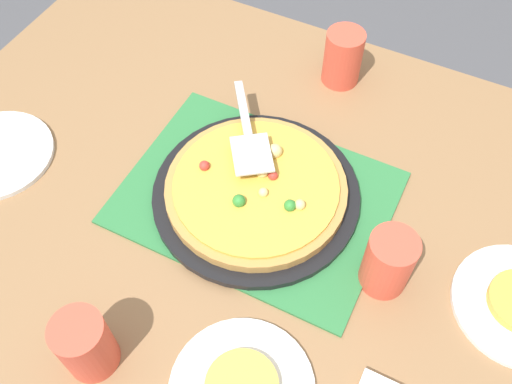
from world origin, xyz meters
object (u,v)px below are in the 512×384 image
Objects in this scene: pizza_pan at (256,194)px; pizza_server at (248,134)px; pizza at (256,188)px; cup_near at (388,262)px; cup_corner at (343,57)px; cup_far at (85,344)px.

pizza_server is at bearing 125.17° from pizza_pan.
pizza is 0.27m from cup_near.
pizza is at bearing -93.42° from cup_corner.
cup_far reaches higher than pizza.
cup_corner reaches higher than pizza_server.
pizza is 0.36m from cup_corner.
pizza_server is at bearing -105.46° from cup_corner.
cup_corner reaches higher than pizza.
cup_far reaches higher than pizza_pan.
pizza is 1.55× the size of pizza_server.
cup_near is at bearing 42.80° from cup_far.
cup_near is (0.26, -0.05, 0.05)m from pizza_pan.
pizza_server reaches higher than pizza.
cup_near and cup_corner have the same top height.
pizza_server is (-0.08, -0.28, 0.01)m from cup_corner.
pizza is at bearing 76.65° from cup_far.
pizza_pan is at bearing 76.68° from cup_far.
cup_far is at bearing -137.20° from cup_near.
cup_corner is 0.29m from pizza_server.
cup_corner is at bearing 81.43° from cup_far.
cup_far is 0.46m from pizza_server.
pizza is 2.75× the size of cup_corner.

